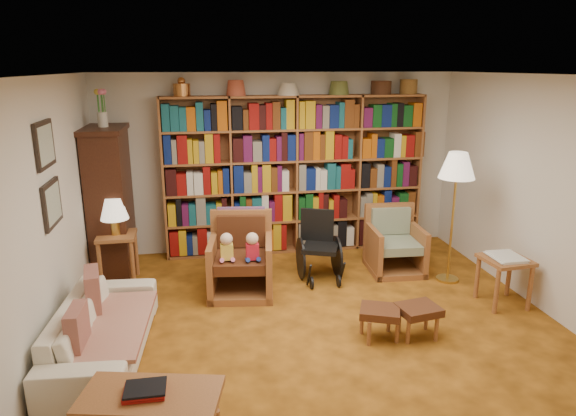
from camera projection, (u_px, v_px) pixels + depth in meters
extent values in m
plane|color=#BB6E1C|center=(318.00, 328.00, 5.23)|extent=(5.00, 5.00, 0.00)
plane|color=white|center=(322.00, 75.00, 4.56)|extent=(5.00, 5.00, 0.00)
plane|color=silver|center=(279.00, 163.00, 7.27)|extent=(5.00, 0.00, 5.00)
plane|color=silver|center=(437.00, 346.00, 2.52)|extent=(5.00, 0.00, 5.00)
plane|color=silver|center=(42.00, 224.00, 4.48)|extent=(0.00, 5.00, 5.00)
plane|color=silver|center=(555.00, 199.00, 5.31)|extent=(0.00, 5.00, 5.00)
cube|color=#A45F33|center=(295.00, 175.00, 7.19)|extent=(3.60, 0.30, 2.20)
cube|color=#3A1D10|center=(111.00, 203.00, 6.52)|extent=(0.45, 0.90, 1.80)
cube|color=#3A1D10|center=(104.00, 129.00, 6.27)|extent=(0.50, 0.95, 0.06)
cylinder|color=silver|center=(103.00, 120.00, 6.23)|extent=(0.12, 0.12, 0.18)
cube|color=black|center=(44.00, 145.00, 4.60)|extent=(0.03, 0.52, 0.42)
cube|color=gray|center=(46.00, 145.00, 4.60)|extent=(0.01, 0.44, 0.34)
cube|color=black|center=(52.00, 204.00, 4.75)|extent=(0.03, 0.52, 0.42)
cube|color=gray|center=(54.00, 204.00, 4.75)|extent=(0.01, 0.44, 0.34)
imported|color=beige|center=(103.00, 330.00, 4.67)|extent=(1.86, 0.83, 0.53)
cube|color=beige|center=(109.00, 326.00, 4.67)|extent=(0.77, 1.34, 0.04)
cube|color=maroon|center=(93.00, 296.00, 4.93)|extent=(0.20, 0.43, 0.41)
cube|color=maroon|center=(78.00, 331.00, 4.26)|extent=(0.13, 0.37, 0.37)
cube|color=#A45F33|center=(116.00, 236.00, 6.21)|extent=(0.46, 0.46, 0.04)
cylinder|color=#A45F33|center=(100.00, 266.00, 6.08)|extent=(0.05, 0.05, 0.57)
cylinder|color=#A45F33|center=(133.00, 264.00, 6.14)|extent=(0.05, 0.05, 0.57)
cylinder|color=#A45F33|center=(105.00, 255.00, 6.44)|extent=(0.05, 0.05, 0.57)
cylinder|color=#A45F33|center=(136.00, 253.00, 6.50)|extent=(0.05, 0.05, 0.57)
cylinder|color=gold|center=(116.00, 227.00, 6.18)|extent=(0.11, 0.11, 0.18)
cone|color=#F8E9CC|center=(114.00, 209.00, 6.12)|extent=(0.33, 0.33, 0.26)
cube|color=#A45F33|center=(242.00, 289.00, 6.05)|extent=(0.83, 0.85, 0.08)
cube|color=#A45F33|center=(212.00, 268.00, 5.92)|extent=(0.17, 0.77, 0.65)
cube|color=#A45F33|center=(269.00, 265.00, 6.03)|extent=(0.17, 0.77, 0.65)
cube|color=#A45F33|center=(238.00, 246.00, 6.26)|extent=(0.74, 0.18, 0.92)
cube|color=#542B16|center=(241.00, 261.00, 5.92)|extent=(0.65, 0.71, 0.12)
cube|color=#542B16|center=(238.00, 231.00, 6.13)|extent=(0.58, 0.18, 0.39)
cube|color=#B43054|center=(237.00, 224.00, 6.22)|extent=(0.57, 0.13, 0.41)
cube|color=#A45F33|center=(394.00, 268.00, 6.68)|extent=(0.70, 0.72, 0.07)
cube|color=#A45F33|center=(373.00, 251.00, 6.56)|extent=(0.10, 0.69, 0.59)
cube|color=#A45F33|center=(417.00, 248.00, 6.66)|extent=(0.10, 0.69, 0.59)
cube|color=#A45F33|center=(387.00, 233.00, 6.87)|extent=(0.67, 0.11, 0.83)
cube|color=gray|center=(396.00, 245.00, 6.57)|extent=(0.55, 0.61, 0.11)
cube|color=gray|center=(390.00, 221.00, 6.76)|extent=(0.52, 0.12, 0.35)
cube|color=black|center=(321.00, 248.00, 6.32)|extent=(0.54, 0.54, 0.06)
cube|color=black|center=(317.00, 225.00, 6.45)|extent=(0.41, 0.19, 0.42)
cylinder|color=black|center=(301.00, 258.00, 6.41)|extent=(0.03, 0.52, 0.52)
cylinder|color=black|center=(337.00, 256.00, 6.49)|extent=(0.03, 0.52, 0.52)
cylinder|color=black|center=(312.00, 283.00, 6.14)|extent=(0.03, 0.15, 0.15)
cylinder|color=black|center=(339.00, 281.00, 6.19)|extent=(0.03, 0.15, 0.15)
cylinder|color=gold|center=(447.00, 279.00, 6.40)|extent=(0.27, 0.27, 0.03)
cylinder|color=gold|center=(452.00, 228.00, 6.22)|extent=(0.03, 0.03, 1.36)
cone|color=#F8E9CC|center=(457.00, 165.00, 6.01)|extent=(0.43, 0.43, 0.31)
cube|color=#A45F33|center=(506.00, 260.00, 5.63)|extent=(0.51, 0.51, 0.04)
cylinder|color=#A45F33|center=(497.00, 292.00, 5.48)|extent=(0.05, 0.05, 0.51)
cylinder|color=#A45F33|center=(530.00, 289.00, 5.54)|extent=(0.05, 0.05, 0.51)
cylinder|color=#A45F33|center=(477.00, 277.00, 5.85)|extent=(0.05, 0.05, 0.51)
cylinder|color=#A45F33|center=(509.00, 275.00, 5.92)|extent=(0.05, 0.05, 0.51)
cube|color=silver|center=(506.00, 257.00, 5.62)|extent=(0.33, 0.41, 0.03)
cube|color=#542B16|center=(380.00, 312.00, 4.97)|extent=(0.47, 0.44, 0.08)
cylinder|color=#A45F33|center=(369.00, 334.00, 4.88)|extent=(0.04, 0.04, 0.25)
cylinder|color=#A45F33|center=(397.00, 331.00, 4.92)|extent=(0.04, 0.04, 0.25)
cylinder|color=#A45F33|center=(362.00, 322.00, 5.09)|extent=(0.04, 0.04, 0.25)
cylinder|color=#A45F33|center=(389.00, 320.00, 5.14)|extent=(0.04, 0.04, 0.25)
cube|color=#542B16|center=(419.00, 310.00, 5.00)|extent=(0.43, 0.39, 0.08)
cylinder|color=#A45F33|center=(408.00, 332.00, 4.91)|extent=(0.04, 0.04, 0.25)
cylinder|color=#A45F33|center=(436.00, 329.00, 4.96)|extent=(0.04, 0.04, 0.25)
cylinder|color=#A45F33|center=(399.00, 320.00, 5.13)|extent=(0.04, 0.04, 0.25)
cylinder|color=#A45F33|center=(426.00, 318.00, 5.17)|extent=(0.04, 0.04, 0.25)
cube|color=#A45F33|center=(151.00, 396.00, 3.54)|extent=(1.04, 0.68, 0.05)
cylinder|color=#A45F33|center=(93.00, 410.00, 3.71)|extent=(0.06, 0.06, 0.35)
cylinder|color=#A45F33|center=(214.00, 397.00, 3.85)|extent=(0.06, 0.06, 0.35)
cube|color=brown|center=(150.00, 390.00, 3.53)|extent=(0.32, 0.28, 0.05)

